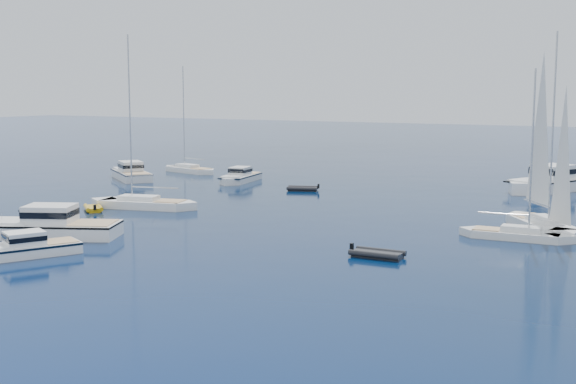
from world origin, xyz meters
name	(u,v)px	position (x,y,z in m)	size (l,w,h in m)	color
motor_cruiser_left	(23,257)	(-4.80, 7.27, 0.00)	(2.42, 7.90, 2.08)	white
motor_cruiser_centre	(48,237)	(-8.37, 12.86, 0.00)	(3.49, 11.39, 2.99)	silver
motor_cruiser_far_l	(131,179)	(-26.66, 43.69, 0.00)	(3.18, 10.40, 2.73)	silver
motor_cruiser_distant	(550,191)	(19.19, 56.69, 0.00)	(4.06, 13.27, 3.48)	white
motor_cruiser_horizon	(240,182)	(-13.67, 47.42, 0.00)	(2.60, 8.48, 2.23)	silver
sailboat_mid_l	(143,208)	(-10.97, 26.83, 0.00)	(2.83, 10.88, 16.00)	white
sailboat_centre	(516,239)	(21.72, 28.32, 0.00)	(2.22, 8.54, 12.55)	silver
sailboat_sails_r	(542,230)	(22.70, 32.78, 0.00)	(2.72, 10.46, 15.37)	silver
sailboat_far_l	(189,172)	(-24.82, 53.00, 0.00)	(2.49, 9.57, 14.06)	white
tender_yellow	(93,211)	(-13.87, 23.51, 0.00)	(1.75, 3.10, 0.95)	#CA980B
tender_grey_near	(377,257)	(15.24, 17.99, 0.00)	(1.96, 3.55, 0.95)	black
tender_grey_far	(303,191)	(-3.79, 44.18, 0.00)	(1.88, 3.38, 0.95)	black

